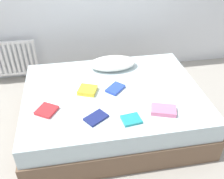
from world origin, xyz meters
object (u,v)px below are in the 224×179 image
at_px(textbook_pink, 163,110).
at_px(radiator, 14,59).
at_px(textbook_blue, 115,89).
at_px(textbook_red, 47,110).
at_px(bed, 113,108).
at_px(textbook_teal, 131,119).
at_px(textbook_navy, 96,118).
at_px(textbook_yellow, 88,90).
at_px(pillow, 113,63).

bearing_deg(textbook_pink, radiator, 154.52).
bearing_deg(textbook_blue, textbook_red, 152.87).
xyz_separation_m(bed, textbook_teal, (0.09, -0.51, 0.27)).
bearing_deg(textbook_pink, textbook_red, -171.40).
height_order(textbook_pink, textbook_red, textbook_pink).
bearing_deg(radiator, textbook_red, -69.57).
distance_m(bed, textbook_pink, 0.68).
bearing_deg(textbook_red, textbook_navy, 10.53).
xyz_separation_m(bed, textbook_blue, (0.03, 0.01, 0.27)).
relative_size(radiator, textbook_yellow, 3.45).
bearing_deg(textbook_navy, textbook_yellow, 60.71).
bearing_deg(pillow, textbook_yellow, -127.78).
relative_size(bed, textbook_teal, 11.20).
distance_m(bed, textbook_navy, 0.55).
xyz_separation_m(radiator, textbook_pink, (1.68, -1.64, 0.15)).
xyz_separation_m(pillow, textbook_teal, (0.00, -1.00, -0.05)).
relative_size(textbook_pink, textbook_blue, 1.17).
xyz_separation_m(textbook_pink, textbook_navy, (-0.67, 0.02, -0.01)).
height_order(textbook_blue, textbook_red, same).
bearing_deg(textbook_navy, textbook_pink, -35.84).
bearing_deg(pillow, radiator, 152.09).
relative_size(textbook_pink, textbook_yellow, 1.30).
bearing_deg(textbook_blue, textbook_yellow, 132.42).
bearing_deg(textbook_navy, bed, 26.23).
relative_size(radiator, textbook_red, 3.52).
distance_m(pillow, textbook_navy, 0.97).
xyz_separation_m(textbook_blue, textbook_navy, (-0.27, -0.44, -0.00)).
distance_m(radiator, textbook_navy, 1.92).
bearing_deg(bed, textbook_blue, 23.28).
height_order(radiator, textbook_navy, radiator).
xyz_separation_m(textbook_teal, textbook_yellow, (-0.37, 0.53, 0.01)).
xyz_separation_m(radiator, textbook_teal, (1.34, -1.71, 0.14)).
relative_size(textbook_pink, textbook_navy, 1.14).
relative_size(pillow, textbook_pink, 2.39).
bearing_deg(textbook_teal, textbook_yellow, 117.03).
relative_size(textbook_red, textbook_navy, 0.86).
distance_m(bed, textbook_red, 0.80).
height_order(textbook_pink, textbook_teal, textbook_pink).
bearing_deg(textbook_navy, pillow, 36.22).
height_order(bed, textbook_pink, textbook_pink).
relative_size(bed, textbook_pink, 8.17).
distance_m(textbook_teal, textbook_red, 0.85).
bearing_deg(pillow, textbook_blue, -96.41).
xyz_separation_m(textbook_teal, textbook_blue, (-0.06, 0.52, 0.00)).
bearing_deg(textbook_yellow, textbook_blue, 19.71).
xyz_separation_m(pillow, textbook_yellow, (-0.36, -0.47, -0.04)).
bearing_deg(bed, textbook_navy, -119.51).
bearing_deg(textbook_navy, textbook_red, 124.02).
bearing_deg(bed, textbook_yellow, 174.93).
distance_m(textbook_teal, textbook_yellow, 0.65).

